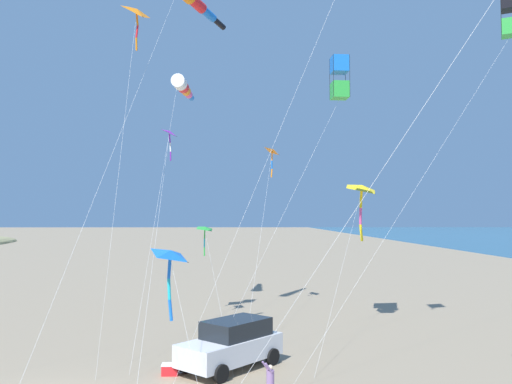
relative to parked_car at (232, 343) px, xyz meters
The scene contains 13 objects.
parked_car is the anchor object (origin of this frame).
cooler_box 2.54m from the parked_car, 19.89° to the left, with size 0.62×0.42×0.42m.
person_bystander_far 3.97m from the parked_car, 109.32° to the left, with size 0.45×0.40×1.29m.
kite_windsock_green_low_center 19.27m from the parked_car, 74.70° to the right, with size 1.05×16.89×14.96m.
kite_delta_red_high_left 17.02m from the parked_car, 47.17° to the right, with size 1.52×7.57×16.76m.
kite_box_magenta_far_left 19.94m from the parked_car, 165.25° to the right, with size 11.68×6.69×16.55m.
kite_delta_long_streamer_left 12.23m from the parked_car, 63.15° to the right, with size 1.54×14.40×10.67m.
kite_delta_yellow_midlevel 4.24m from the parked_car, 19.31° to the left, with size 2.62×6.48×4.81m.
kite_box_striped_overhead 13.46m from the parked_car, 140.29° to the right, with size 6.45×4.56×13.71m.
kite_delta_purple_drifting 13.42m from the parked_car, 128.33° to the right, with size 5.50×11.77×7.98m.
kite_delta_orange_high_right 12.72m from the parked_car, 80.39° to the right, with size 2.76×13.67×5.41m.
kite_windsock_white_trailing 19.02m from the parked_car, 74.08° to the right, with size 4.97×18.57×18.56m.
kite_delta_rainbow_low_near 16.05m from the parked_car, 99.97° to the right, with size 2.36×14.12×10.53m.
Camera 1 is at (-6.54, 16.23, 5.86)m, focal length 36.07 mm.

